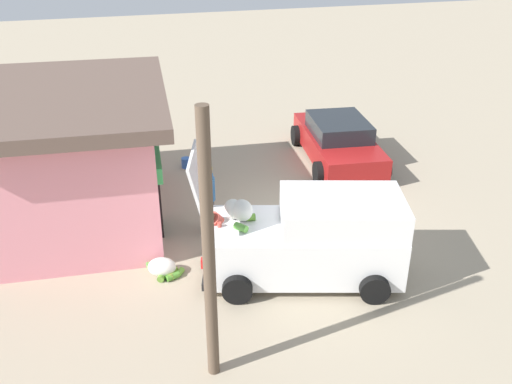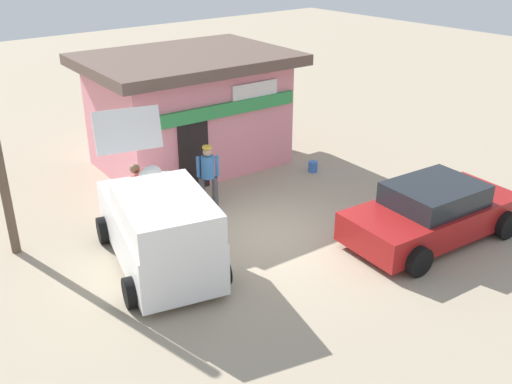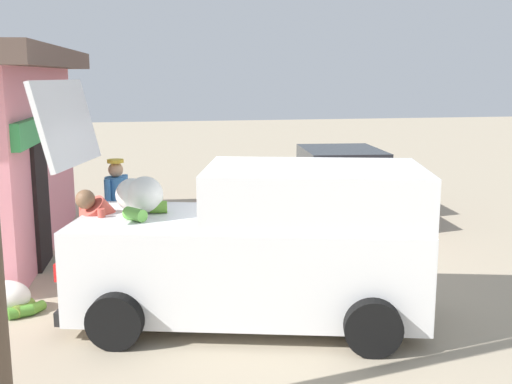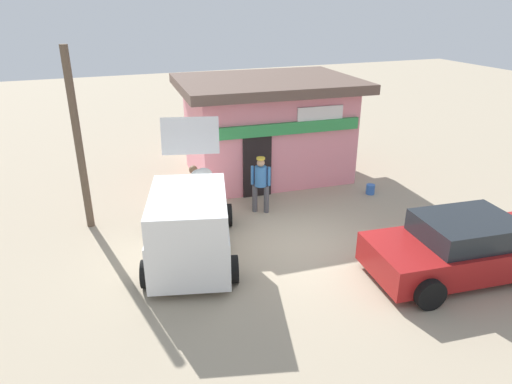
{
  "view_description": "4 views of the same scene",
  "coord_description": "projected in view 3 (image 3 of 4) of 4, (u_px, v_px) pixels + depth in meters",
  "views": [
    {
      "loc": [
        -12.12,
        4.09,
        7.17
      ],
      "look_at": [
        -1.09,
        1.19,
        1.3
      ],
      "focal_mm": 39.62,
      "sensor_mm": 36.0,
      "label": 1
    },
    {
      "loc": [
        -7.86,
        -9.2,
        6.63
      ],
      "look_at": [
        -0.25,
        0.26,
        1.08
      ],
      "focal_mm": 40.85,
      "sensor_mm": 36.0,
      "label": 2
    },
    {
      "loc": [
        -9.66,
        1.86,
        2.9
      ],
      "look_at": [
        -1.0,
        0.16,
        1.23
      ],
      "focal_mm": 43.48,
      "sensor_mm": 36.0,
      "label": 3
    },
    {
      "loc": [
        -4.68,
        -9.24,
        5.77
      ],
      "look_at": [
        -0.95,
        0.76,
        1.27
      ],
      "focal_mm": 32.46,
      "sensor_mm": 36.0,
      "label": 4
    }
  ],
  "objects": [
    {
      "name": "unloaded_banana_pile",
      "position": [
        8.0,
        299.0,
        7.67
      ],
      "size": [
        0.83,
        0.84,
        0.4
      ],
      "color": "silver",
      "rests_on": "ground_plane"
    },
    {
      "name": "customer_bending",
      "position": [
        109.0,
        235.0,
        7.69
      ],
      "size": [
        0.68,
        0.74,
        1.55
      ],
      "color": "#4C4C51",
      "rests_on": "ground_plane"
    },
    {
      "name": "vendor_standing",
      "position": [
        117.0,
        206.0,
        9.35
      ],
      "size": [
        0.5,
        0.47,
        1.66
      ],
      "color": "#4C4C51",
      "rests_on": "ground_plane"
    },
    {
      "name": "paint_bucket",
      "position": [
        122.0,
        207.0,
        13.1
      ],
      "size": [
        0.27,
        0.27,
        0.31
      ],
      "primitive_type": "cylinder",
      "color": "blue",
      "rests_on": "ground_plane"
    },
    {
      "name": "delivery_van",
      "position": [
        261.0,
        244.0,
        7.34
      ],
      "size": [
        2.86,
        4.56,
        2.84
      ],
      "color": "white",
      "rests_on": "ground_plane"
    },
    {
      "name": "parked_sedan",
      "position": [
        341.0,
        182.0,
        13.24
      ],
      "size": [
        4.44,
        2.51,
        1.36
      ],
      "color": "maroon",
      "rests_on": "ground_plane"
    },
    {
      "name": "ground_plane",
      "position": [
        254.0,
        254.0,
        10.21
      ],
      "size": [
        60.0,
        60.0,
        0.0
      ],
      "primitive_type": "plane",
      "color": "tan"
    }
  ]
}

